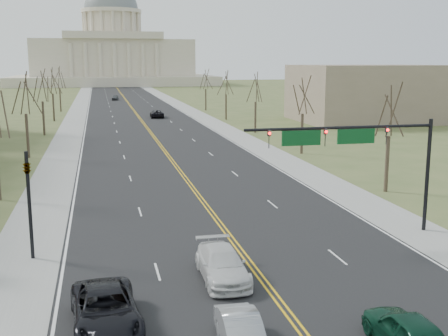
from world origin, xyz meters
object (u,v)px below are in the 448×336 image
signal_mast (355,144)px  car_sb_inner_lead (242,334)px  car_sb_inner_second (222,264)px  signal_left (29,193)px  car_nb_inner_lead (408,332)px  car_sb_outer_lead (105,309)px  car_far_nb (157,114)px  car_far_sb (115,98)px

signal_mast → car_sb_inner_lead: signal_mast is taller
car_sb_inner_lead → car_sb_inner_second: car_sb_inner_second is taller
signal_left → car_nb_inner_lead: 20.35m
car_sb_inner_lead → car_sb_inner_second: size_ratio=0.78×
car_sb_outer_lead → car_far_nb: 86.86m
car_nb_inner_lead → car_sb_inner_second: size_ratio=0.89×
signal_mast → car_far_sb: (-10.35, 127.90, -5.03)m
signal_left → car_sb_inner_lead: 15.35m
car_nb_inner_lead → car_sb_inner_second: car_nb_inner_lead is taller
car_sb_inner_lead → car_far_sb: car_far_sb is taller
signal_mast → car_nb_inner_lead: signal_mast is taller
car_sb_inner_lead → car_sb_outer_lead: car_sb_outer_lead is taller
signal_left → car_nb_inner_lead: bearing=-42.9°
signal_left → car_far_sb: (8.60, 127.90, -2.99)m
signal_mast → car_far_nb: signal_mast is taller
car_sb_inner_lead → car_sb_inner_second: bearing=85.2°
signal_mast → car_far_nb: 77.18m
signal_mast → car_nb_inner_lead: size_ratio=2.58×
car_sb_inner_second → car_sb_inner_lead: bearing=-95.9°
car_sb_inner_second → car_far_sb: 133.11m
signal_left → car_sb_inner_lead: bearing=-54.4°
signal_mast → car_far_sb: signal_mast is taller
car_nb_inner_lead → car_far_nb: size_ratio=0.88×
signal_mast → signal_left: (-18.95, 0.00, -2.05)m
signal_left → car_far_nb: (14.82, 76.91, -2.96)m
signal_mast → car_nb_inner_lead: 15.15m
signal_left → car_far_nb: signal_left is taller
car_nb_inner_lead → car_sb_outer_lead: (-10.96, 4.45, -0.01)m
car_sb_inner_lead → car_far_sb: size_ratio=0.99×
car_nb_inner_lead → car_sb_inner_lead: bearing=-12.6°
car_sb_outer_lead → car_far_nb: car_sb_outer_lead is taller
signal_left → car_nb_inner_lead: size_ratio=1.28×
car_far_nb → car_nb_inner_lead: bearing=91.9°
signal_left → car_sb_outer_lead: signal_left is taller
car_sb_inner_second → car_far_nb: car_sb_inner_second is taller
car_sb_outer_lead → car_sb_inner_lead: bearing=-35.3°
signal_mast → car_far_sb: bearing=94.6°
car_nb_inner_lead → car_far_sb: car_nb_inner_lead is taller
car_sb_inner_lead → car_far_nb: 89.36m
car_far_sb → car_sb_inner_lead: bearing=-84.3°
car_sb_inner_second → car_far_sb: (-0.96, 133.11, -0.05)m
signal_mast → car_sb_inner_second: 11.84m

